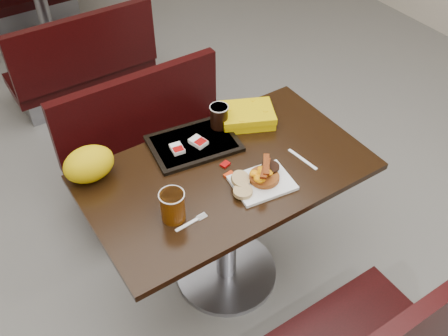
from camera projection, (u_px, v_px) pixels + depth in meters
floor at (226, 273)px, 2.67m from camera, size 6.00×7.00×0.01m
table_near at (226, 227)px, 2.41m from camera, size 1.20×0.70×0.75m
bench_near_n at (157, 148)px, 2.85m from camera, size 1.00×0.46×0.72m
table_far at (44, 13)px, 3.99m from camera, size 1.20×0.70×0.75m
bench_far_s at (77, 54)px, 3.58m from camera, size 1.00×0.46×0.72m
platter at (262, 183)px, 2.09m from camera, size 0.26×0.22×0.01m
pancake_stack at (264, 176)px, 2.09m from camera, size 0.16×0.16×0.03m
sausage_patty at (270, 167)px, 2.10m from camera, size 0.09×0.09×0.01m
scrambled_eggs at (263, 174)px, 2.05m from camera, size 0.09×0.08×0.04m
bacon_strips at (265, 168)px, 2.03m from camera, size 0.14×0.14×0.01m
muffin_bottom at (243, 192)px, 2.03m from camera, size 0.09×0.09×0.02m
muffin_top at (240, 179)px, 2.06m from camera, size 0.09×0.09×0.04m
coffee_cup_near at (173, 206)px, 1.92m from camera, size 0.12×0.12×0.13m
fork at (187, 225)px, 1.93m from camera, size 0.14×0.03×0.00m
knife at (303, 159)px, 2.20m from camera, size 0.03×0.17×0.00m
condiment_syrup at (230, 175)px, 2.12m from camera, size 0.05×0.04×0.01m
condiment_ketchup at (225, 164)px, 2.17m from camera, size 0.05×0.04×0.01m
tray at (194, 143)px, 2.26m from camera, size 0.42×0.32×0.02m
hashbrown_sleeve_left at (177, 149)px, 2.21m from camera, size 0.06×0.07×0.02m
hashbrown_sleeve_right at (198, 142)px, 2.24m from camera, size 0.07×0.09×0.02m
coffee_cup_far at (219, 117)px, 2.30m from camera, size 0.10×0.10×0.11m
clamshell at (247, 116)px, 2.37m from camera, size 0.30×0.27×0.07m
paper_bag at (89, 164)px, 2.07m from camera, size 0.26×0.23×0.15m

